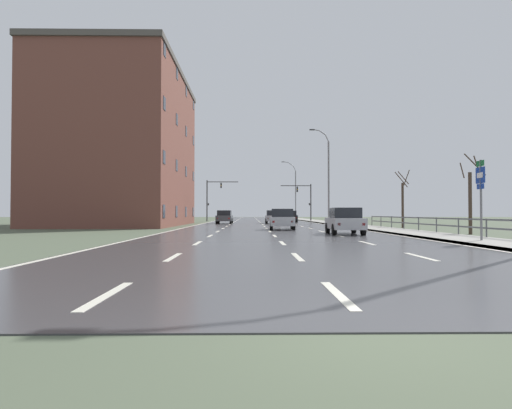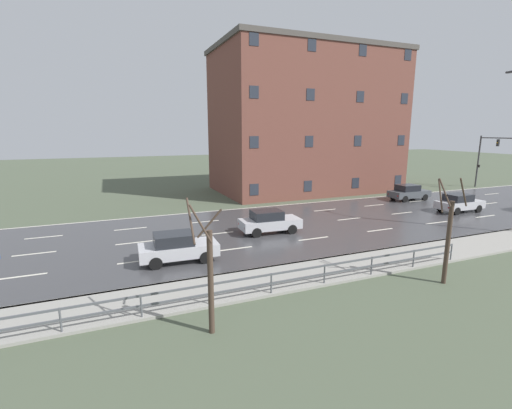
{
  "view_description": "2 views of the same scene",
  "coord_description": "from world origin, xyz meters",
  "px_view_note": "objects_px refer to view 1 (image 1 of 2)",
  "views": [
    {
      "loc": [
        -1.34,
        -4.33,
        1.26
      ],
      "look_at": [
        -0.4,
        59.7,
        2.58
      ],
      "focal_mm": 29.17,
      "sensor_mm": 36.0,
      "label": 1
    },
    {
      "loc": [
        22.72,
        17.07,
        6.87
      ],
      "look_at": [
        0.0,
        26.41,
        1.81
      ],
      "focal_mm": 25.23,
      "sensor_mm": 36.0,
      "label": 2
    }
  ],
  "objects_px": {
    "car_mid_centre": "(345,221)",
    "traffic_signal_right": "(305,197)",
    "car_far_right": "(273,217)",
    "car_far_left": "(290,216)",
    "highway_sign": "(481,190)",
    "brick_building": "(124,148)",
    "traffic_signal_left": "(213,194)",
    "car_distant": "(282,219)",
    "street_lamp_midground": "(328,177)",
    "street_lamp_distant": "(295,191)",
    "car_near_left": "(225,217)"
  },
  "relations": [
    {
      "from": "car_distant",
      "to": "car_far_right",
      "type": "bearing_deg",
      "value": 91.93
    },
    {
      "from": "highway_sign",
      "to": "traffic_signal_left",
      "type": "height_order",
      "value": "traffic_signal_left"
    },
    {
      "from": "highway_sign",
      "to": "car_distant",
      "type": "distance_m",
      "value": 15.8
    },
    {
      "from": "car_far_right",
      "to": "highway_sign",
      "type": "bearing_deg",
      "value": -77.0
    },
    {
      "from": "highway_sign",
      "to": "brick_building",
      "type": "bearing_deg",
      "value": 131.7
    },
    {
      "from": "car_mid_centre",
      "to": "brick_building",
      "type": "xyz_separation_m",
      "value": [
        -18.5,
        18.27,
        7.1
      ]
    },
    {
      "from": "highway_sign",
      "to": "street_lamp_midground",
      "type": "bearing_deg",
      "value": 91.78
    },
    {
      "from": "car_far_right",
      "to": "car_mid_centre",
      "type": "bearing_deg",
      "value": -82.81
    },
    {
      "from": "traffic_signal_left",
      "to": "car_distant",
      "type": "xyz_separation_m",
      "value": [
        8.15,
        -32.29,
        -3.3
      ]
    },
    {
      "from": "car_far_right",
      "to": "car_far_left",
      "type": "distance_m",
      "value": 7.25
    },
    {
      "from": "street_lamp_midground",
      "to": "traffic_signal_right",
      "type": "bearing_deg",
      "value": 91.51
    },
    {
      "from": "car_distant",
      "to": "traffic_signal_left",
      "type": "bearing_deg",
      "value": 107.16
    },
    {
      "from": "traffic_signal_right",
      "to": "car_far_right",
      "type": "height_order",
      "value": "traffic_signal_right"
    },
    {
      "from": "traffic_signal_right",
      "to": "traffic_signal_left",
      "type": "height_order",
      "value": "traffic_signal_left"
    },
    {
      "from": "highway_sign",
      "to": "car_far_right",
      "type": "distance_m",
      "value": 32.47
    },
    {
      "from": "car_far_right",
      "to": "car_near_left",
      "type": "height_order",
      "value": "same"
    },
    {
      "from": "street_lamp_distant",
      "to": "car_far_left",
      "type": "distance_m",
      "value": 25.85
    },
    {
      "from": "car_mid_centre",
      "to": "brick_building",
      "type": "distance_m",
      "value": 26.95
    },
    {
      "from": "car_far_left",
      "to": "car_near_left",
      "type": "relative_size",
      "value": 1.0
    },
    {
      "from": "car_far_right",
      "to": "car_far_left",
      "type": "xyz_separation_m",
      "value": [
        2.61,
        6.76,
        0.0
      ]
    },
    {
      "from": "traffic_signal_right",
      "to": "brick_building",
      "type": "distance_m",
      "value": 29.53
    },
    {
      "from": "car_mid_centre",
      "to": "car_near_left",
      "type": "relative_size",
      "value": 1.01
    },
    {
      "from": "car_far_right",
      "to": "car_far_left",
      "type": "height_order",
      "value": "same"
    },
    {
      "from": "car_far_left",
      "to": "brick_building",
      "type": "bearing_deg",
      "value": -143.73
    },
    {
      "from": "street_lamp_distant",
      "to": "car_near_left",
      "type": "bearing_deg",
      "value": -110.25
    },
    {
      "from": "car_far_left",
      "to": "car_mid_centre",
      "type": "relative_size",
      "value": 0.99
    },
    {
      "from": "street_lamp_distant",
      "to": "car_distant",
      "type": "xyz_separation_m",
      "value": [
        -6.33,
        -49.69,
        -4.73
      ]
    },
    {
      "from": "traffic_signal_right",
      "to": "car_near_left",
      "type": "distance_m",
      "value": 18.02
    },
    {
      "from": "car_far_left",
      "to": "car_near_left",
      "type": "distance_m",
      "value": 10.71
    },
    {
      "from": "street_lamp_midground",
      "to": "car_distant",
      "type": "relative_size",
      "value": 2.59
    },
    {
      "from": "street_lamp_distant",
      "to": "car_far_left",
      "type": "xyz_separation_m",
      "value": [
        -3.38,
        -25.18,
        -4.73
      ]
    },
    {
      "from": "car_far_right",
      "to": "car_near_left",
      "type": "distance_m",
      "value": 5.76
    },
    {
      "from": "car_far_left",
      "to": "car_mid_centre",
      "type": "bearing_deg",
      "value": -88.82
    },
    {
      "from": "car_far_left",
      "to": "car_near_left",
      "type": "bearing_deg",
      "value": -140.67
    },
    {
      "from": "car_distant",
      "to": "street_lamp_distant",
      "type": "bearing_deg",
      "value": 85.74
    },
    {
      "from": "car_mid_centre",
      "to": "traffic_signal_right",
      "type": "bearing_deg",
      "value": 88.19
    },
    {
      "from": "traffic_signal_left",
      "to": "car_near_left",
      "type": "relative_size",
      "value": 1.52
    },
    {
      "from": "car_far_right",
      "to": "car_distant",
      "type": "bearing_deg",
      "value": -90.48
    },
    {
      "from": "traffic_signal_right",
      "to": "car_near_left",
      "type": "relative_size",
      "value": 1.37
    },
    {
      "from": "car_near_left",
      "to": "brick_building",
      "type": "relative_size",
      "value": 0.2
    },
    {
      "from": "street_lamp_midground",
      "to": "car_mid_centre",
      "type": "distance_m",
      "value": 23.11
    },
    {
      "from": "car_mid_centre",
      "to": "highway_sign",
      "type": "bearing_deg",
      "value": -57.54
    },
    {
      "from": "highway_sign",
      "to": "car_mid_centre",
      "type": "relative_size",
      "value": 0.84
    },
    {
      "from": "street_lamp_distant",
      "to": "car_mid_centre",
      "type": "bearing_deg",
      "value": -93.2
    },
    {
      "from": "traffic_signal_left",
      "to": "brick_building",
      "type": "height_order",
      "value": "brick_building"
    },
    {
      "from": "street_lamp_distant",
      "to": "traffic_signal_left",
      "type": "distance_m",
      "value": 22.68
    },
    {
      "from": "car_far_right",
      "to": "car_distant",
      "type": "xyz_separation_m",
      "value": [
        -0.33,
        -17.75,
        0.0
      ]
    },
    {
      "from": "car_far_left",
      "to": "highway_sign",
      "type": "bearing_deg",
      "value": -82.77
    },
    {
      "from": "traffic_signal_left",
      "to": "car_mid_centre",
      "type": "xyz_separation_m",
      "value": [
        11.32,
        -39.09,
        -3.3
      ]
    },
    {
      "from": "car_distant",
      "to": "brick_building",
      "type": "distance_m",
      "value": 20.42
    }
  ]
}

